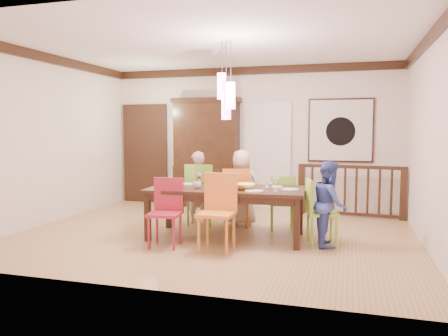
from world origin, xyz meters
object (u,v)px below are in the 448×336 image
(chair_far_left, at_px, (202,190))
(person_far_mid, at_px, (242,188))
(china_hutch, at_px, (206,152))
(balustrade, at_px, (351,190))
(person_end_right, at_px, (330,204))
(dining_table, at_px, (226,193))
(chair_end_right, at_px, (322,207))
(person_far_left, at_px, (198,187))

(chair_far_left, xyz_separation_m, person_far_mid, (0.67, 0.10, 0.05))
(china_hutch, xyz_separation_m, balustrade, (2.93, -0.35, -0.64))
(person_far_mid, height_order, person_end_right, person_far_mid)
(balustrade, xyz_separation_m, person_far_mid, (-1.76, -1.28, 0.14))
(dining_table, height_order, person_end_right, person_end_right)
(chair_end_right, distance_m, person_end_right, 0.14)
(chair_far_left, distance_m, person_far_mid, 0.68)
(china_hutch, bearing_deg, chair_end_right, -44.63)
(dining_table, height_order, person_far_left, person_far_left)
(person_far_mid, relative_size, person_end_right, 1.08)
(balustrade, bearing_deg, person_end_right, -91.87)
(chair_far_left, xyz_separation_m, person_end_right, (2.15, -0.84, -0.00))
(chair_end_right, bearing_deg, balustrade, -24.76)
(china_hutch, bearing_deg, dining_table, -65.59)
(balustrade, bearing_deg, person_far_left, -147.57)
(person_far_left, relative_size, person_far_mid, 0.97)
(chair_far_left, distance_m, person_far_left, 0.14)
(china_hutch, xyz_separation_m, person_far_mid, (1.16, -1.63, -0.50))
(dining_table, distance_m, balustrade, 2.82)
(chair_end_right, bearing_deg, dining_table, 75.85)
(dining_table, bearing_deg, person_far_mid, 85.55)
(person_far_mid, bearing_deg, person_end_right, 138.84)
(balustrade, bearing_deg, dining_table, -123.97)
(china_hutch, xyz_separation_m, person_far_left, (0.38, -1.64, -0.52))
(chair_far_left, height_order, person_end_right, person_end_right)
(person_far_mid, bearing_deg, chair_end_right, 138.72)
(dining_table, relative_size, china_hutch, 1.03)
(chair_far_left, xyz_separation_m, person_far_left, (-0.11, 0.08, 0.03))
(balustrade, xyz_separation_m, person_end_right, (-0.28, -2.22, 0.09))
(balustrade, distance_m, person_far_mid, 2.19)
(person_far_mid, bearing_deg, chair_far_left, -0.50)
(balustrade, distance_m, person_far_left, 2.86)
(person_far_left, xyz_separation_m, person_far_mid, (0.78, 0.01, 0.02))
(china_hutch, relative_size, balustrade, 1.16)
(dining_table, bearing_deg, china_hutch, 111.27)
(dining_table, height_order, person_far_mid, person_far_mid)
(balustrade, distance_m, person_end_right, 2.24)
(dining_table, distance_m, china_hutch, 2.81)
(person_end_right, bearing_deg, balustrade, -15.18)
(dining_table, xyz_separation_m, person_end_right, (1.50, -0.05, -0.08))
(chair_far_left, distance_m, balustrade, 2.80)
(person_far_left, bearing_deg, dining_table, 109.81)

